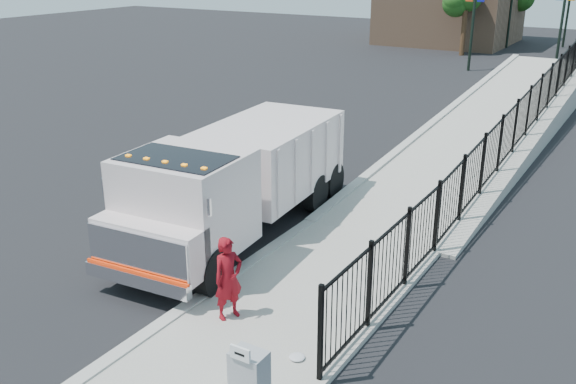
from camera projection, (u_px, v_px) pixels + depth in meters
The scene contains 11 objects.
ground at pixel (224, 286), 14.50m from camera, with size 120.00×120.00×0.00m, color black.
sidewalk at pixel (243, 354), 11.94m from camera, with size 3.55×12.00×0.12m, color #9E998E.
curb at pixel (164, 324), 12.87m from camera, with size 0.30×12.00×0.16m, color #ADAAA3.
ramp at pixel (498, 136), 26.32m from camera, with size 3.95×24.00×1.70m, color #9E998E.
iron_fence at pixel (513, 144), 22.10m from camera, with size 0.10×28.00×1.80m, color black.
truck at pixel (234, 178), 16.51m from camera, with size 3.34×8.60×2.89m.
worker at pixel (228, 278), 12.75m from camera, with size 0.63×0.42×1.74m, color maroon.
arrow_sign at pixel (240, 354), 9.52m from camera, with size 0.35×0.04×0.22m, color white.
debris at pixel (297, 357), 11.68m from camera, with size 0.30×0.30×0.08m, color silver.
light_pole_0 at pixel (480, 0), 39.37m from camera, with size 3.78×0.22×8.00m.
tree_0 at pixel (466, 0), 45.81m from camera, with size 2.23×2.23×5.11m.
Camera 1 is at (7.88, -10.25, 7.06)m, focal length 40.00 mm.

